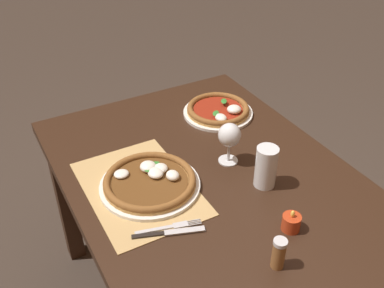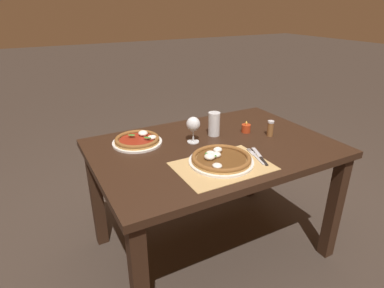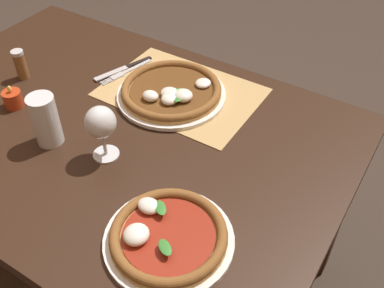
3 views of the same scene
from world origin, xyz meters
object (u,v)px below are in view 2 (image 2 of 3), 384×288
at_px(votive_candle, 246,129).
at_px(pizza_far, 138,140).
at_px(wine_glass, 193,125).
at_px(pepper_shaker, 270,128).
at_px(pint_glass, 214,124).
at_px(knife, 260,156).
at_px(pizza_near, 221,159).
at_px(fork, 255,156).

bearing_deg(votive_candle, pizza_far, 166.65).
relative_size(wine_glass, pepper_shaker, 1.60).
bearing_deg(pint_glass, knife, -82.46).
bearing_deg(votive_candle, pizza_near, -142.81).
xyz_separation_m(pizza_near, pepper_shaker, (0.46, 0.16, 0.03)).
bearing_deg(votive_candle, knife, -115.40).
height_order(fork, knife, knife).
bearing_deg(pizza_far, fork, -44.05).
bearing_deg(wine_glass, pepper_shaker, -16.65).
xyz_separation_m(wine_glass, votive_candle, (0.37, -0.02, -0.08)).
bearing_deg(knife, pint_glass, 97.54).
relative_size(pizza_far, knife, 1.38).
bearing_deg(wine_glass, pizza_near, -90.95).
relative_size(wine_glass, votive_candle, 2.15).
xyz_separation_m(pizza_near, pizza_far, (-0.29, 0.44, -0.00)).
distance_m(pint_glass, pepper_shaker, 0.34).
distance_m(pizza_far, pint_glass, 0.47).
bearing_deg(fork, votive_candle, 61.00).
xyz_separation_m(wine_glass, pint_glass, (0.16, 0.04, -0.04)).
height_order(pizza_near, votive_candle, votive_candle).
bearing_deg(pizza_near, knife, -10.56).
relative_size(pint_glass, pepper_shaker, 1.49).
height_order(wine_glass, pepper_shaker, wine_glass).
distance_m(pizza_near, fork, 0.20).
height_order(pizza_near, wine_glass, wine_glass).
bearing_deg(wine_glass, pint_glass, 12.57).
relative_size(pizza_near, votive_candle, 4.61).
xyz_separation_m(pint_glass, fork, (0.03, -0.37, -0.06)).
distance_m(fork, votive_candle, 0.36).
relative_size(pizza_near, pint_glass, 2.29).
bearing_deg(pizza_far, pizza_near, -56.92).
height_order(fork, votive_candle, votive_candle).
height_order(wine_glass, fork, wine_glass).
distance_m(pint_glass, knife, 0.39).
relative_size(pizza_near, pepper_shaker, 3.42).
height_order(pizza_far, fork, pizza_far).
xyz_separation_m(pizza_near, votive_candle, (0.37, 0.28, 0.00)).
bearing_deg(fork, wine_glass, 120.41).
xyz_separation_m(pizza_far, pepper_shaker, (0.75, -0.28, 0.03)).
height_order(pint_glass, knife, pint_glass).
height_order(pizza_near, knife, pizza_near).
relative_size(pint_glass, fork, 0.73).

